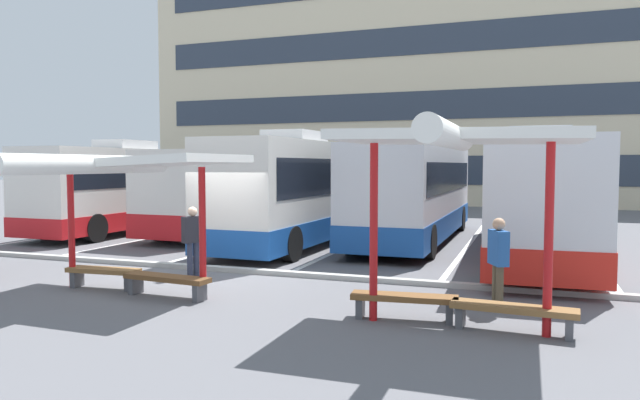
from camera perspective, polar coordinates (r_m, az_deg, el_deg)
name	(u,v)px	position (r m, az deg, el deg)	size (l,w,h in m)	color
ground_plane	(202,276)	(14.49, -11.57, -7.31)	(160.00, 160.00, 0.00)	slate
terminal_building	(428,88)	(45.86, 10.56, 10.73)	(39.20, 13.26, 19.76)	beige
coach_bus_0	(151,188)	(25.73, -16.28, 1.17)	(2.63, 12.56, 3.66)	silver
coach_bus_1	(237,191)	(23.46, -8.17, 0.87)	(2.82, 10.27, 3.55)	silver
coach_bus_2	(312,191)	(20.41, -0.77, 0.91)	(2.80, 11.92, 3.79)	silver
coach_bus_3	(415,193)	(20.68, 9.29, 0.71)	(2.67, 10.86, 3.68)	silver
coach_bus_4	(534,198)	(18.38, 20.31, 0.22)	(2.93, 12.41, 3.69)	silver
lane_stripe_0	(105,229)	(26.00, -20.40, -2.66)	(0.16, 14.00, 0.01)	white
lane_stripe_1	(181,232)	(23.78, -13.54, -3.10)	(0.16, 14.00, 0.01)	white
lane_stripe_2	(265,236)	(21.96, -5.39, -3.56)	(0.16, 14.00, 0.01)	white
lane_stripe_3	(361,241)	(20.66, 4.00, -4.00)	(0.16, 14.00, 0.01)	white
lane_stripe_4	(468,246)	(19.98, 14.34, -4.36)	(0.16, 14.00, 0.01)	white
lane_stripe_5	(591,251)	(19.98, 25.05, -4.58)	(0.16, 14.00, 0.01)	white
waiting_shelter_1	(124,166)	(12.50, -18.67, 3.17)	(4.31, 4.63, 2.91)	red
bench_1	(103,273)	(13.56, -20.51, -6.76)	(1.68, 0.56, 0.45)	brown
bench_2	(167,281)	(12.28, -14.83, -7.68)	(1.95, 0.58, 0.45)	brown
waiting_shelter_2	(456,142)	(9.45, 13.25, 5.55)	(3.81, 4.38, 3.30)	red
bench_3	(404,301)	(10.30, 8.27, -9.78)	(1.87, 0.62, 0.45)	brown
bench_4	(513,312)	(9.95, 18.46, -10.38)	(1.99, 0.56, 0.45)	brown
platform_kerb	(216,269)	(15.06, -10.19, -6.64)	(44.00, 0.24, 0.12)	#ADADA8
waiting_passenger_0	(193,236)	(14.20, -12.40, -3.52)	(0.42, 0.54, 1.69)	#33384C
waiting_passenger_2	(498,257)	(11.21, 17.12, -5.36)	(0.41, 0.54, 1.72)	brown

